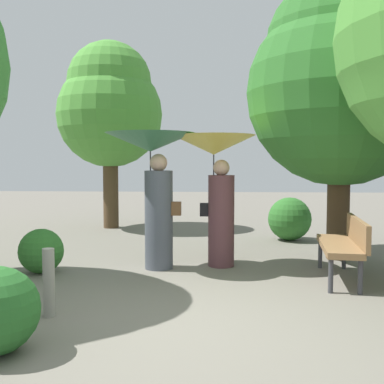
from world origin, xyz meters
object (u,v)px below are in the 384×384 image
Objects in this scene: park_bench at (345,242)px; path_marker_post at (49,283)px; person_left at (153,169)px; person_right at (216,169)px; tree_near_right at (341,78)px; tree_mid_left at (110,105)px.

path_marker_post is at bearing -56.97° from park_bench.
person_left reaches higher than person_right.
tree_near_right is at bearing 40.09° from path_marker_post.
person_left is at bearing 112.00° from person_right.
tree_near_right is 5.62m from tree_mid_left.
tree_near_right reaches higher than person_left.
tree_mid_left reaches higher than person_right.
tree_near_right is (0.26, 1.41, 2.41)m from park_bench.
tree_mid_left is (-4.30, 4.69, 2.42)m from park_bench.
path_marker_post is at bearing -139.91° from tree_near_right.
path_marker_post is (-1.67, -2.43, -1.12)m from person_right.
path_marker_post is (-3.66, -3.08, -2.57)m from tree_near_right.
tree_near_right reaches higher than park_bench.
tree_near_right is 5.43m from path_marker_post.
tree_mid_left is 6.93m from path_marker_post.
tree_mid_left is (-4.55, 3.29, 0.01)m from tree_near_right.
tree_near_right reaches higher than person_right.
person_right is 2.55m from tree_near_right.
park_bench reaches higher than path_marker_post.
person_left is 0.45× the size of tree_mid_left.
park_bench is (1.73, -0.76, -0.96)m from person_right.
path_marker_post is at bearing 169.77° from person_left.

